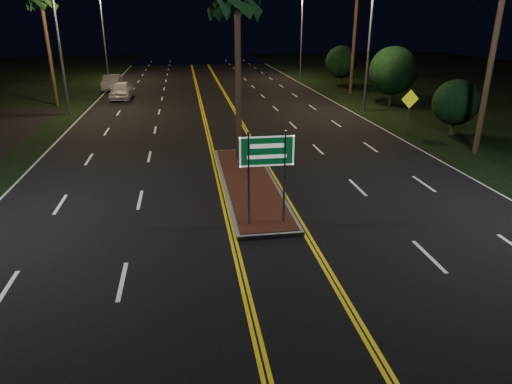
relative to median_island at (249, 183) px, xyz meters
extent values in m
plane|color=black|center=(0.00, -7.00, -0.08)|extent=(120.00, 120.00, 0.00)
cube|color=gray|center=(0.00, 0.00, -0.01)|extent=(2.25, 10.25, 0.15)
cube|color=#592819|center=(0.00, 0.00, 0.08)|extent=(2.00, 10.00, 0.02)
cylinder|color=gray|center=(-0.60, -4.20, 1.67)|extent=(0.08, 0.08, 3.20)
cylinder|color=gray|center=(0.60, -4.20, 1.67)|extent=(0.08, 0.08, 3.20)
cube|color=#07471E|center=(0.00, -4.20, 2.62)|extent=(1.80, 0.04, 1.00)
cube|color=white|center=(0.00, -4.22, 2.62)|extent=(1.80, 0.01, 1.00)
cylinder|color=gray|center=(-11.00, 17.00, 4.42)|extent=(0.18, 0.18, 9.00)
cylinder|color=gray|center=(-11.00, 37.00, 4.42)|extent=(0.18, 0.18, 9.00)
cylinder|color=gray|center=(11.00, 15.00, 4.42)|extent=(0.18, 0.18, 9.00)
cylinder|color=gray|center=(11.00, 35.00, 4.42)|extent=(0.18, 0.18, 9.00)
cylinder|color=#382819|center=(0.00, 3.50, 3.67)|extent=(0.28, 0.28, 7.50)
cylinder|color=#382819|center=(-12.80, 21.00, 3.92)|extent=(0.28, 0.28, 8.00)
cylinder|color=#382819|center=(12.50, 3.00, 4.17)|extent=(0.28, 0.28, 8.50)
cylinder|color=#382819|center=(12.80, 23.00, 4.67)|extent=(0.28, 0.28, 9.50)
cylinder|color=#382819|center=(13.50, 7.00, 0.37)|extent=(0.24, 0.24, 0.90)
sphere|color=black|center=(13.50, 7.00, 1.87)|extent=(2.70, 2.70, 2.70)
cylinder|color=#382819|center=(14.00, 17.00, 0.55)|extent=(0.24, 0.24, 1.26)
sphere|color=black|center=(14.00, 17.00, 2.65)|extent=(3.78, 3.78, 3.78)
cylinder|color=#382819|center=(13.80, 29.00, 0.46)|extent=(0.24, 0.24, 1.08)
sphere|color=black|center=(13.80, 29.00, 2.26)|extent=(3.24, 3.24, 3.24)
imported|color=silver|center=(-7.95, 23.52, 0.78)|extent=(2.45, 5.25, 1.72)
imported|color=#B6BAC1|center=(-9.50, 28.97, 0.74)|extent=(2.21, 4.99, 1.65)
cylinder|color=gray|center=(10.89, 7.67, 1.08)|extent=(0.07, 0.07, 2.33)
cube|color=#E0E30B|center=(10.89, 7.65, 2.03)|extent=(1.12, 0.07, 1.12)
camera|label=1|loc=(-2.54, -18.19, 6.68)|focal=32.00mm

